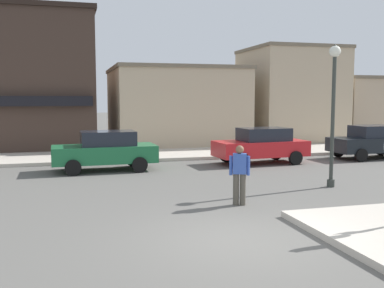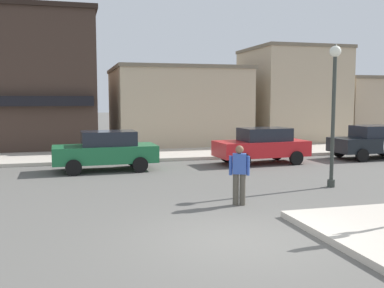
{
  "view_description": "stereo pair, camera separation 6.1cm",
  "coord_description": "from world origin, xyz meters",
  "px_view_note": "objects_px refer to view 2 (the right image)",
  "views": [
    {
      "loc": [
        -3.27,
        -8.26,
        2.87
      ],
      "look_at": [
        0.21,
        4.5,
        1.5
      ],
      "focal_mm": 42.0,
      "sensor_mm": 36.0,
      "label": 1
    },
    {
      "loc": [
        -3.21,
        -8.27,
        2.87
      ],
      "look_at": [
        0.21,
        4.5,
        1.5
      ],
      "focal_mm": 42.0,
      "sensor_mm": 36.0,
      "label": 2
    }
  ],
  "objects_px": {
    "lamp_post": "(334,95)",
    "parked_car_second": "(262,145)",
    "pedestrian_crossing_near": "(239,173)",
    "parked_car_third": "(374,141)",
    "parked_car_nearest": "(106,150)"
  },
  "relations": [
    {
      "from": "parked_car_third",
      "to": "pedestrian_crossing_near",
      "type": "height_order",
      "value": "pedestrian_crossing_near"
    },
    {
      "from": "lamp_post",
      "to": "parked_car_third",
      "type": "xyz_separation_m",
      "value": [
        5.74,
        5.55,
        -2.15
      ]
    },
    {
      "from": "parked_car_nearest",
      "to": "pedestrian_crossing_near",
      "type": "distance_m",
      "value": 7.38
    },
    {
      "from": "parked_car_second",
      "to": "pedestrian_crossing_near",
      "type": "distance_m",
      "value": 7.83
    },
    {
      "from": "pedestrian_crossing_near",
      "to": "parked_car_third",
      "type": "bearing_deg",
      "value": 36.71
    },
    {
      "from": "parked_car_second",
      "to": "parked_car_third",
      "type": "distance_m",
      "value": 5.79
    },
    {
      "from": "lamp_post",
      "to": "parked_car_nearest",
      "type": "xyz_separation_m",
      "value": [
        -6.75,
        5.22,
        -2.15
      ]
    },
    {
      "from": "parked_car_nearest",
      "to": "parked_car_third",
      "type": "xyz_separation_m",
      "value": [
        12.5,
        0.33,
        0.0
      ]
    },
    {
      "from": "parked_car_third",
      "to": "pedestrian_crossing_near",
      "type": "distance_m",
      "value": 11.84
    },
    {
      "from": "lamp_post",
      "to": "parked_car_nearest",
      "type": "height_order",
      "value": "lamp_post"
    },
    {
      "from": "lamp_post",
      "to": "parked_car_second",
      "type": "xyz_separation_m",
      "value": [
        -0.05,
        5.37,
        -2.15
      ]
    },
    {
      "from": "lamp_post",
      "to": "pedestrian_crossing_near",
      "type": "relative_size",
      "value": 2.82
    },
    {
      "from": "parked_car_third",
      "to": "pedestrian_crossing_near",
      "type": "bearing_deg",
      "value": -143.29
    },
    {
      "from": "lamp_post",
      "to": "parked_car_second",
      "type": "height_order",
      "value": "lamp_post"
    },
    {
      "from": "parked_car_nearest",
      "to": "parked_car_second",
      "type": "xyz_separation_m",
      "value": [
        6.71,
        0.15,
        0.0
      ]
    }
  ]
}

